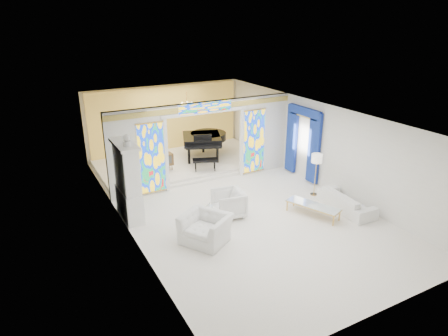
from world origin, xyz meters
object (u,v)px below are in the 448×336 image
armchair_right (229,204)px  tv_console (165,160)px  sofa (347,201)px  grand_piano (205,138)px  armchair_left (205,228)px  coffee_table (313,206)px  china_cabinet (128,182)px

armchair_right → tv_console: bearing=-164.1°
sofa → grand_piano: 6.63m
armchair_left → coffee_table: bearing=54.3°
china_cabinet → sofa: 6.82m
grand_piano → armchair_right: bearing=-86.8°
armchair_right → grand_piano: (1.56, 4.90, 0.54)m
china_cabinet → grand_piano: 5.53m
grand_piano → tv_console: size_ratio=4.56×
armchair_right → tv_console: size_ratio=1.39×
armchair_left → armchair_right: (1.27, 1.00, 0.02)m
armchair_left → tv_console: size_ratio=1.85×
china_cabinet → tv_console: bearing=52.1°
china_cabinet → tv_console: china_cabinet is taller
sofa → tv_console: size_ratio=3.03×
coffee_table → grand_piano: bearing=96.8°
armchair_right → china_cabinet: bearing=-107.8°
armchair_left → china_cabinet: bearing=178.6°
armchair_right → tv_console: tv_console is taller
sofa → tv_console: (-3.99, 5.57, 0.32)m
armchair_left → armchair_right: bearing=96.0°
armchair_right → grand_piano: grand_piano is taller
sofa → coffee_table: bearing=84.1°
china_cabinet → tv_console: size_ratio=4.12×
armchair_left → grand_piano: 6.57m
armchair_right → tv_console: 4.19m
china_cabinet → coffee_table: 5.66m
armchair_left → coffee_table: (3.56, -0.21, -0.06)m
china_cabinet → armchair_left: (1.41, -2.36, -0.77)m
china_cabinet → tv_console: (2.18, 2.80, -0.56)m
sofa → armchair_left: bearing=88.5°
coffee_table → grand_piano: size_ratio=0.58×
coffee_table → grand_piano: 6.19m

